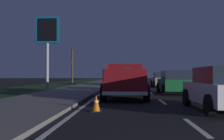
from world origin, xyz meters
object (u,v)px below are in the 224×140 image
pickup_truck (125,80)px  sedan_green (175,82)px  sedan_black (126,79)px  bare_tree_far (72,65)px  sedan_tan (162,80)px  traffic_cone_near (96,104)px  sedan_white (222,88)px  gas_price_sign (47,35)px

pickup_truck → sedan_green: bearing=-42.7°
sedan_black → bare_tree_far: bare_tree_far is taller
bare_tree_far → sedan_black: bearing=-139.6°
sedan_tan → traffic_cone_near: bearing=165.8°
sedan_green → sedan_white: 8.35m
bare_tree_far → sedan_green: bearing=-153.8°
pickup_truck → traffic_cone_near: pickup_truck is taller
sedan_tan → gas_price_sign: 12.12m
gas_price_sign → bare_tree_far: bearing=5.5°
sedan_tan → traffic_cone_near: sedan_tan is taller
sedan_black → sedan_white: size_ratio=1.00×
pickup_truck → sedan_tan: (12.90, -3.67, -0.20)m
sedan_tan → bare_tree_far: bare_tree_far is taller
gas_price_sign → bare_tree_far: 19.97m
sedan_black → traffic_cone_near: size_ratio=7.63×
sedan_tan → gas_price_sign: (-5.59, 10.08, 3.72)m
sedan_green → sedan_white: same height
pickup_truck → gas_price_sign: size_ratio=0.89×
pickup_truck → sedan_tan: 13.41m
sedan_white → bare_tree_far: size_ratio=0.79×
sedan_green → sedan_white: (-8.34, -0.21, 0.00)m
sedan_green → gas_price_sign: (3.76, 9.69, 3.72)m
pickup_truck → sedan_tan: bearing=-15.9°
traffic_cone_near → sedan_green: bearing=-25.4°
sedan_tan → sedan_white: size_ratio=1.00×
sedan_tan → sedan_black: bearing=39.6°
sedan_tan → gas_price_sign: bearing=119.0°
pickup_truck → sedan_green: pickup_truck is taller
pickup_truck → sedan_black: size_ratio=1.23×
sedan_green → bare_tree_far: bare_tree_far is taller
sedan_black → pickup_truck: bearing=-180.0°
bare_tree_far → traffic_cone_near: bearing=-167.2°
sedan_white → sedan_tan: bearing=-0.6°
sedan_black → sedan_green: 14.17m
pickup_truck → traffic_cone_near: size_ratio=9.35×
sedan_black → gas_price_sign: gas_price_sign is taller
gas_price_sign → sedan_white: bearing=-140.7°
sedan_white → gas_price_sign: bearing=39.3°
sedan_white → sedan_black: bearing=8.9°
gas_price_sign → traffic_cone_near: (-12.67, -5.45, -4.22)m
pickup_truck → sedan_white: pickup_truck is taller
sedan_black → traffic_cone_near: (-22.70, 0.96, -0.50)m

